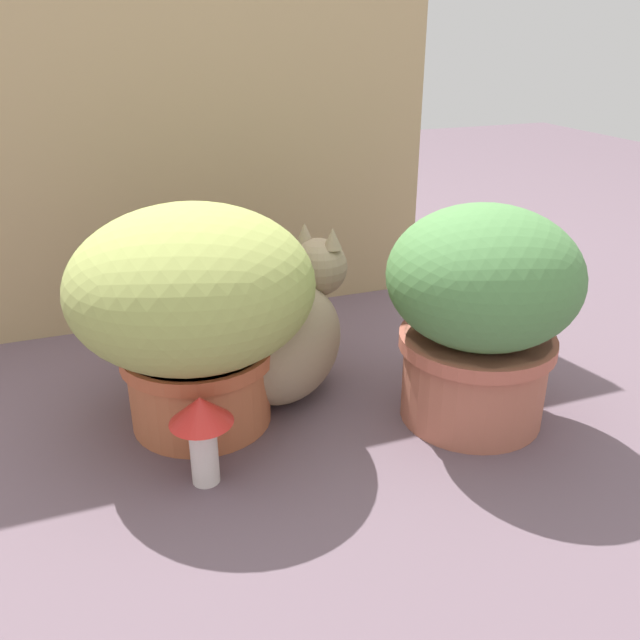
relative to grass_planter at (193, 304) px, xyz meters
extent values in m
plane|color=#604D58|center=(0.04, -0.01, -0.22)|extent=(6.00, 6.00, 0.00)
cube|color=tan|center=(0.05, 0.47, 0.26)|extent=(1.21, 0.03, 0.96)
cylinder|color=#B8623D|center=(0.00, 0.00, -0.15)|extent=(0.24, 0.24, 0.14)
cylinder|color=#BC5B39|center=(0.00, 0.00, -0.09)|extent=(0.26, 0.26, 0.02)
ellipsoid|color=#95A151|center=(0.00, 0.00, 0.03)|extent=(0.41, 0.41, 0.26)
cylinder|color=#B2644E|center=(0.45, -0.16, -0.14)|extent=(0.25, 0.25, 0.16)
cylinder|color=#B85F4B|center=(0.45, -0.16, -0.07)|extent=(0.27, 0.27, 0.02)
ellipsoid|color=#4C7E44|center=(0.45, -0.16, 0.04)|extent=(0.32, 0.32, 0.24)
ellipsoid|color=#9C8768|center=(0.17, 0.02, -0.11)|extent=(0.31, 0.29, 0.22)
ellipsoid|color=beige|center=(0.24, 0.08, -0.12)|extent=(0.12, 0.12, 0.11)
sphere|color=#9C8768|center=(0.26, 0.09, 0.00)|extent=(0.15, 0.15, 0.11)
cone|color=#9C8768|center=(0.24, 0.12, 0.06)|extent=(0.05, 0.05, 0.04)
cone|color=#9C8768|center=(0.27, 0.07, 0.06)|extent=(0.05, 0.05, 0.04)
cylinder|color=#9C8768|center=(0.05, -0.02, -0.20)|extent=(0.17, 0.14, 0.07)
cylinder|color=silver|center=(-0.03, -0.18, -0.17)|extent=(0.04, 0.04, 0.11)
cone|color=red|center=(-0.03, -0.18, -0.09)|extent=(0.10, 0.10, 0.04)
camera|label=1|loc=(-0.16, -1.03, 0.43)|focal=37.48mm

